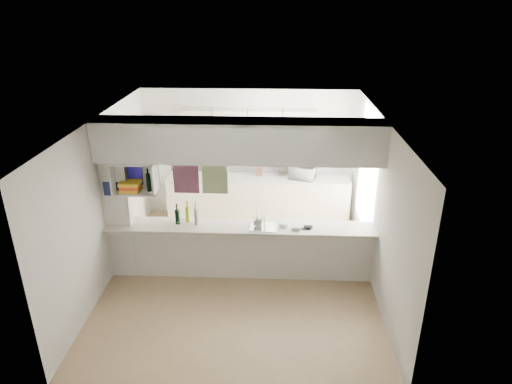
# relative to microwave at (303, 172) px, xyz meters

# --- Properties ---
(floor) EXTENTS (4.80, 4.80, 0.00)m
(floor) POSITION_rel_microwave_xyz_m (-1.07, -2.06, -1.06)
(floor) COLOR #9D815B
(floor) RESTS_ON ground
(ceiling) EXTENTS (4.80, 4.80, 0.00)m
(ceiling) POSITION_rel_microwave_xyz_m (-1.07, -2.06, 1.54)
(ceiling) COLOR white
(ceiling) RESTS_ON wall_back
(wall_back) EXTENTS (4.20, 0.00, 4.20)m
(wall_back) POSITION_rel_microwave_xyz_m (-1.07, 0.34, 0.24)
(wall_back) COLOR silver
(wall_back) RESTS_ON floor
(wall_left) EXTENTS (0.00, 4.80, 4.80)m
(wall_left) POSITION_rel_microwave_xyz_m (-3.17, -2.06, 0.24)
(wall_left) COLOR silver
(wall_left) RESTS_ON floor
(wall_right) EXTENTS (0.00, 4.80, 4.80)m
(wall_right) POSITION_rel_microwave_xyz_m (1.03, -2.06, 0.24)
(wall_right) COLOR silver
(wall_right) RESTS_ON floor
(servery_partition) EXTENTS (4.20, 0.50, 2.60)m
(servery_partition) POSITION_rel_microwave_xyz_m (-1.24, -2.06, 0.60)
(servery_partition) COLOR silver
(servery_partition) RESTS_ON floor
(cubby_shelf) EXTENTS (0.65, 0.35, 0.50)m
(cubby_shelf) POSITION_rel_microwave_xyz_m (-2.64, -2.13, 0.65)
(cubby_shelf) COLOR white
(cubby_shelf) RESTS_ON bulkhead
(kitchen_run) EXTENTS (3.60, 0.63, 2.24)m
(kitchen_run) POSITION_rel_microwave_xyz_m (-0.91, 0.07, -0.23)
(kitchen_run) COLOR beige
(kitchen_run) RESTS_ON floor
(microwave) EXTENTS (0.57, 0.47, 0.27)m
(microwave) POSITION_rel_microwave_xyz_m (0.00, 0.00, 0.00)
(microwave) COLOR white
(microwave) RESTS_ON bench_top
(bowl) EXTENTS (0.27, 0.27, 0.07)m
(bowl) POSITION_rel_microwave_xyz_m (0.00, 0.03, 0.17)
(bowl) COLOR #140D91
(bowl) RESTS_ON microwave
(dish_rack) EXTENTS (0.46, 0.36, 0.23)m
(dish_rack) POSITION_rel_microwave_xyz_m (-0.70, -2.10, -0.05)
(dish_rack) COLOR silver
(dish_rack) RESTS_ON breakfast_bar
(cup) EXTENTS (0.13, 0.13, 0.09)m
(cup) POSITION_rel_microwave_xyz_m (-0.80, -2.09, -0.08)
(cup) COLOR white
(cup) RESTS_ON dish_rack
(wine_bottles) EXTENTS (0.37, 0.15, 0.37)m
(wine_bottles) POSITION_rel_microwave_xyz_m (-1.90, -2.01, -0.00)
(wine_bottles) COLOR black
(wine_bottles) RESTS_ON breakfast_bar
(plastic_tubs) EXTENTS (0.52, 0.22, 0.07)m
(plastic_tubs) POSITION_rel_microwave_xyz_m (-0.23, -2.09, -0.11)
(plastic_tubs) COLOR silver
(plastic_tubs) RESTS_ON breakfast_bar
(utensil_jar) EXTENTS (0.11, 0.11, 0.15)m
(utensil_jar) POSITION_rel_microwave_xyz_m (-1.76, 0.09, -0.06)
(utensil_jar) COLOR black
(utensil_jar) RESTS_ON bench_top
(knife_block) EXTENTS (0.12, 0.10, 0.21)m
(knife_block) POSITION_rel_microwave_xyz_m (-0.85, 0.12, -0.03)
(knife_block) COLOR #4E2C1A
(knife_block) RESTS_ON bench_top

